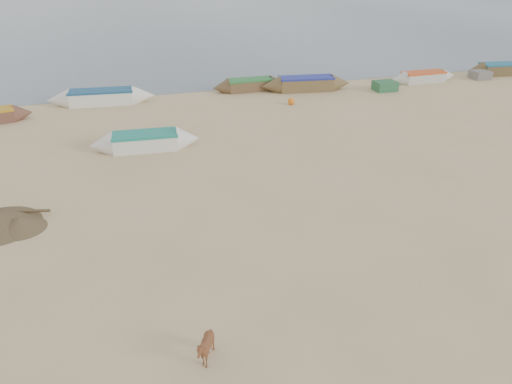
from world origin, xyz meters
TOP-DOWN VIEW (x-y plane):
  - ground at (0.00, 0.00)m, footprint 140.00×140.00m
  - sea at (0.00, 82.00)m, footprint 160.00×160.00m
  - calf_front at (-3.30, -2.75)m, footprint 1.04×0.99m
  - near_canoe at (-3.34, 12.15)m, footprint 5.48×1.72m
  - waterline_canoes at (-0.41, 20.43)m, footprint 54.71×4.21m
  - beach_clutter at (4.04, 19.26)m, footprint 44.58×4.31m

SIDE VIEW (x-z plane):
  - ground at x=0.00m, z-range 0.00..0.00m
  - sea at x=0.00m, z-range 0.01..0.01m
  - beach_clutter at x=4.04m, z-range -0.02..0.62m
  - near_canoe at x=-3.34m, z-range 0.00..0.84m
  - waterline_canoes at x=-0.41m, z-range -0.04..0.93m
  - calf_front at x=-3.30m, z-range 0.00..0.93m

